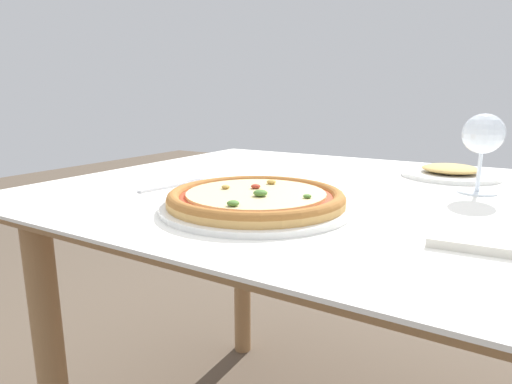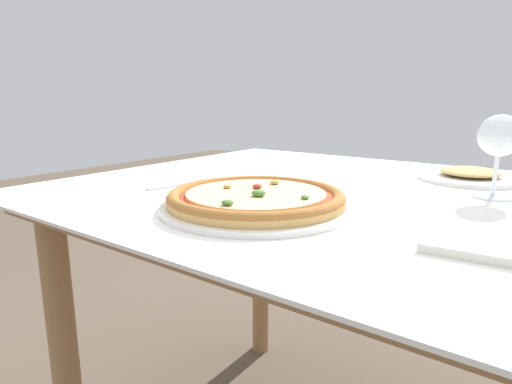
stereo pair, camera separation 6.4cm
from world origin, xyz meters
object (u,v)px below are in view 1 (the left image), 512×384
(wine_glass_far_right, at_px, (483,137))
(side_plate, at_px, (450,172))
(fork, at_px, (175,185))
(dining_table, at_px, (406,237))
(pizza_plate, at_px, (256,199))

(wine_glass_far_right, relative_size, side_plate, 0.70)
(fork, xyz_separation_m, wine_glass_far_right, (0.56, 0.26, 0.11))
(wine_glass_far_right, bearing_deg, dining_table, -135.38)
(pizza_plate, relative_size, side_plate, 1.46)
(pizza_plate, bearing_deg, wine_glass_far_right, 47.25)
(dining_table, bearing_deg, side_plate, 82.30)
(fork, height_order, wine_glass_far_right, wine_glass_far_right)
(fork, relative_size, side_plate, 0.76)
(fork, bearing_deg, wine_glass_far_right, 25.23)
(dining_table, bearing_deg, pizza_plate, -131.45)
(pizza_plate, distance_m, side_plate, 0.56)
(dining_table, height_order, pizza_plate, pizza_plate)
(fork, xyz_separation_m, side_plate, (0.49, 0.43, 0.01))
(fork, distance_m, wine_glass_far_right, 0.63)
(pizza_plate, xyz_separation_m, wine_glass_far_right, (0.31, 0.34, 0.10))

